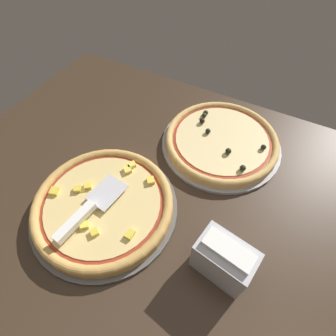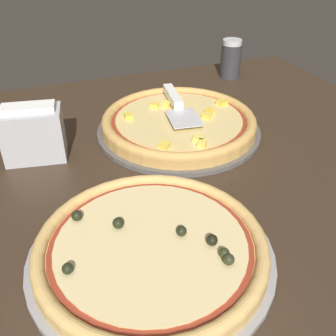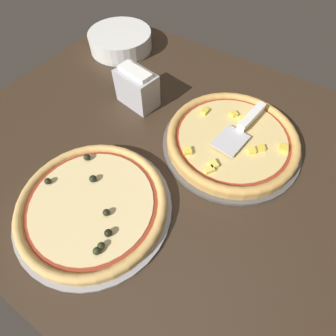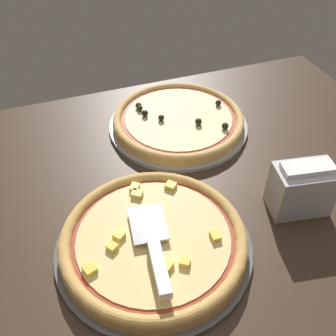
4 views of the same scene
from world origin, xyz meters
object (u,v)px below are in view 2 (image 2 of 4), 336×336
Objects in this scene: pizza_front at (179,121)px; napkin_holder at (33,133)px; serving_spatula at (175,101)px; parmesan_shaker at (231,59)px; pizza_back at (151,246)px.

napkin_holder reaches higher than pizza_front.
serving_spatula is (-1.23, -5.52, 2.70)cm from pizza_front.
napkin_holder is at bearing 9.27° from serving_spatula.
napkin_holder is (33.39, 5.45, 0.27)cm from serving_spatula.
serving_spatula is 35.33cm from parmesan_shaker.
parmesan_shaker is (-27.15, -22.61, 0.20)cm from serving_spatula.
napkin_holder reaches higher than parmesan_shaker.
pizza_front is 32.30cm from napkin_holder.
napkin_holder is (60.53, 28.05, 0.06)cm from parmesan_shaker.
pizza_front is 3.13× the size of parmesan_shaker.
pizza_front is at bearing 77.48° from serving_spatula.
napkin_holder is (32.16, -0.07, 2.97)cm from pizza_front.
pizza_back is 1.63× the size of serving_spatula.
serving_spatula is at bearing -102.52° from pizza_front.
serving_spatula is 33.83cm from napkin_holder.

